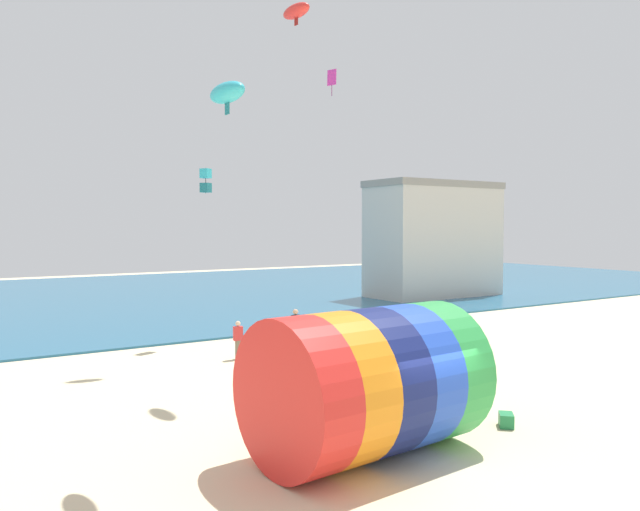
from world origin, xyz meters
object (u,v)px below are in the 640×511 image
(kite_cyan_parafoil, at_px, (227,93))
(giant_inflatable_tube, at_px, (367,382))
(kite_magenta_diamond, at_px, (332,78))
(bystander_near_water, at_px, (238,340))
(bystander_mid_beach, at_px, (295,329))
(cooler_box, at_px, (506,420))
(kite_cyan_box, at_px, (206,181))
(kite_red_parafoil, at_px, (296,11))
(beach_flag, at_px, (471,333))
(kite_handler, at_px, (467,386))

(kite_cyan_parafoil, bearing_deg, giant_inflatable_tube, -38.50)
(kite_magenta_diamond, height_order, bystander_near_water, kite_magenta_diamond)
(bystander_mid_beach, bearing_deg, cooler_box, -92.57)
(kite_cyan_parafoil, height_order, bystander_near_water, kite_cyan_parafoil)
(kite_cyan_parafoil, distance_m, cooler_box, 10.99)
(kite_cyan_box, bearing_deg, bystander_mid_beach, -55.59)
(kite_red_parafoil, bearing_deg, beach_flag, -66.06)
(kite_cyan_box, bearing_deg, beach_flag, -78.26)
(kite_handler, relative_size, beach_flag, 0.73)
(kite_magenta_diamond, relative_size, bystander_mid_beach, 0.72)
(kite_magenta_diamond, bearing_deg, beach_flag, -104.02)
(cooler_box, bearing_deg, bystander_mid_beach, 87.43)
(kite_handler, bearing_deg, kite_cyan_box, 96.57)
(giant_inflatable_tube, height_order, kite_cyan_box, kite_cyan_box)
(giant_inflatable_tube, bearing_deg, beach_flag, 18.52)
(kite_cyan_parafoil, relative_size, bystander_mid_beach, 0.85)
(kite_cyan_box, bearing_deg, kite_magenta_diamond, -15.16)
(kite_magenta_diamond, relative_size, kite_red_parafoil, 0.86)
(kite_magenta_diamond, relative_size, bystander_near_water, 0.82)
(kite_red_parafoil, relative_size, beach_flag, 0.61)
(giant_inflatable_tube, bearing_deg, bystander_near_water, 80.10)
(cooler_box, bearing_deg, bystander_near_water, 101.68)
(kite_red_parafoil, bearing_deg, bystander_near_water, 99.59)
(bystander_near_water, relative_size, bystander_mid_beach, 0.88)
(bystander_near_water, bearing_deg, cooler_box, -78.32)
(kite_handler, xyz_separation_m, cooler_box, (0.32, -1.10, -0.73))
(beach_flag, bearing_deg, cooler_box, -111.60)
(giant_inflatable_tube, height_order, beach_flag, giant_inflatable_tube)
(kite_handler, relative_size, cooler_box, 3.39)
(giant_inflatable_tube, bearing_deg, kite_cyan_parafoil, 141.50)
(bystander_near_water, distance_m, beach_flag, 10.07)
(beach_flag, distance_m, cooler_box, 2.96)
(giant_inflatable_tube, distance_m, kite_magenta_diamond, 19.24)
(kite_handler, bearing_deg, kite_magenta_diamond, 72.31)
(bystander_mid_beach, relative_size, cooler_box, 3.36)
(kite_magenta_diamond, bearing_deg, kite_cyan_parafoil, -132.44)
(kite_red_parafoil, xyz_separation_m, bystander_near_water, (-0.61, 3.60, -12.01))
(beach_flag, bearing_deg, kite_red_parafoil, 113.94)
(bystander_mid_beach, height_order, cooler_box, bystander_mid_beach)
(kite_handler, bearing_deg, beach_flag, 40.51)
(kite_magenta_diamond, relative_size, beach_flag, 0.53)
(giant_inflatable_tube, bearing_deg, cooler_box, -4.61)
(giant_inflatable_tube, xyz_separation_m, kite_red_parafoil, (2.56, 7.58, 11.07))
(cooler_box, bearing_deg, kite_red_parafoil, 102.62)
(bystander_near_water, bearing_deg, beach_flag, -71.26)
(bystander_mid_beach, bearing_deg, kite_handler, -94.52)
(kite_cyan_box, bearing_deg, kite_red_parafoil, -88.31)
(bystander_mid_beach, distance_m, beach_flag, 9.97)
(kite_red_parafoil, bearing_deg, kite_cyan_box, 91.69)
(giant_inflatable_tube, height_order, kite_magenta_diamond, kite_magenta_diamond)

